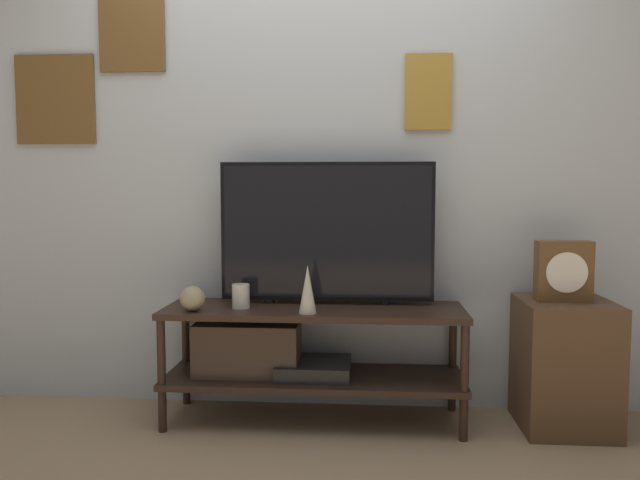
# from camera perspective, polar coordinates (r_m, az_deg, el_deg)

# --- Properties ---
(ground_plane) EXTENTS (12.00, 12.00, 0.00)m
(ground_plane) POSITION_cam_1_polar(r_m,az_deg,el_deg) (2.98, -1.02, -17.98)
(ground_plane) COLOR #997F60
(wall_back) EXTENTS (6.40, 0.08, 2.70)m
(wall_back) POSITION_cam_1_polar(r_m,az_deg,el_deg) (3.30, -0.35, 8.28)
(wall_back) COLOR #B2BCC6
(wall_back) RESTS_ON ground_plane
(media_console) EXTENTS (1.47, 0.45, 0.57)m
(media_console) POSITION_cam_1_polar(r_m,az_deg,el_deg) (3.13, -2.96, -9.91)
(media_console) COLOR black
(media_console) RESTS_ON ground_plane
(television) EXTENTS (1.07, 0.05, 0.71)m
(television) POSITION_cam_1_polar(r_m,az_deg,el_deg) (3.12, 0.62, 0.75)
(television) COLOR black
(television) RESTS_ON media_console
(vase_round_glass) EXTENTS (0.12, 0.12, 0.12)m
(vase_round_glass) POSITION_cam_1_polar(r_m,az_deg,el_deg) (3.03, -11.57, -5.27)
(vase_round_glass) COLOR tan
(vase_round_glass) RESTS_ON media_console
(vase_slim_bronze) EXTENTS (0.08, 0.08, 0.23)m
(vase_slim_bronze) POSITION_cam_1_polar(r_m,az_deg,el_deg) (2.91, -1.14, -4.53)
(vase_slim_bronze) COLOR beige
(vase_slim_bronze) RESTS_ON media_console
(candle_jar) EXTENTS (0.09, 0.09, 0.12)m
(candle_jar) POSITION_cam_1_polar(r_m,az_deg,el_deg) (3.07, -7.25, -5.11)
(candle_jar) COLOR silver
(candle_jar) RESTS_ON media_console
(side_table) EXTENTS (0.42, 0.44, 0.62)m
(side_table) POSITION_cam_1_polar(r_m,az_deg,el_deg) (3.26, 21.45, -10.54)
(side_table) COLOR #513823
(side_table) RESTS_ON ground_plane
(mantel_clock) EXTENTS (0.25, 0.11, 0.29)m
(mantel_clock) POSITION_cam_1_polar(r_m,az_deg,el_deg) (3.16, 21.37, -2.66)
(mantel_clock) COLOR brown
(mantel_clock) RESTS_ON side_table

